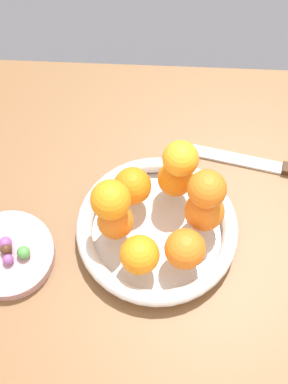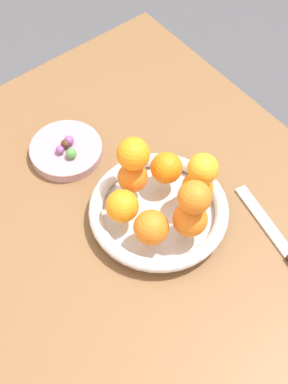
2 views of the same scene
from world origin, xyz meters
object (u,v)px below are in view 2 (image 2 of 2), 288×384
(candy_ball_1, at_px, (65,144))
(fruit_bowl, at_px, (159,211))
(orange_7, at_px, (203,169))
(orange_8, at_px, (133,154))
(candy_dish, at_px, (66,151))
(dining_table, at_px, (167,266))
(orange_3, at_px, (190,219))
(orange_4, at_px, (197,187))
(knife, at_px, (285,248))
(orange_2, at_px, (151,227))
(orange_6, at_px, (195,197))
(candy_ball_2, at_px, (69,140))
(orange_1, at_px, (122,206))
(orange_0, at_px, (133,177))
(candy_ball_3, at_px, (71,153))
(orange_5, at_px, (166,168))
(candy_ball_0, at_px, (60,150))

(candy_ball_1, bearing_deg, fruit_bowl, -168.06)
(fruit_bowl, relative_size, candy_ball_1, 13.82)
(orange_7, bearing_deg, orange_8, 36.90)
(orange_8, bearing_deg, candy_dish, 15.67)
(orange_7, bearing_deg, candy_ball_1, 24.48)
(dining_table, height_order, orange_3, orange_3)
(orange_4, bearing_deg, knife, -158.18)
(orange_2, xyz_separation_m, orange_6, (-0.03, -0.07, 0.06))
(candy_ball_2, bearing_deg, orange_1, 173.25)
(orange_0, bearing_deg, candy_ball_3, 17.15)
(candy_ball_1, relative_size, candy_ball_2, 0.94)
(dining_table, bearing_deg, orange_6, -110.34)
(orange_4, relative_size, orange_8, 0.95)
(candy_dish, xyz_separation_m, orange_2, (-0.28, 0.00, 0.06))
(dining_table, bearing_deg, orange_8, -7.72)
(dining_table, height_order, orange_1, orange_1)
(dining_table, height_order, orange_2, orange_2)
(candy_ball_3, bearing_deg, orange_2, -179.59)
(candy_ball_2, bearing_deg, candy_ball_3, 154.07)
(orange_1, height_order, orange_5, same)
(candy_ball_2, height_order, candy_ball_3, same)
(orange_0, bearing_deg, candy_ball_1, 12.97)
(fruit_bowl, relative_size, candy_dish, 1.77)
(orange_3, height_order, knife, orange_3)
(orange_0, height_order, candy_ball_1, orange_0)
(fruit_bowl, bearing_deg, candy_ball_2, 9.39)
(orange_5, distance_m, orange_7, 0.09)
(dining_table, height_order, candy_ball_2, candy_ball_2)
(orange_2, bearing_deg, knife, -129.07)
(orange_5, bearing_deg, candy_ball_0, 32.06)
(orange_5, relative_size, orange_8, 1.00)
(orange_4, height_order, knife, orange_4)
(dining_table, bearing_deg, candy_ball_3, 7.24)
(candy_ball_0, distance_m, candy_ball_2, 0.03)
(candy_ball_3, bearing_deg, orange_3, -166.69)
(orange_3, xyz_separation_m, orange_6, (0.00, -0.01, 0.06))
(orange_6, bearing_deg, candy_ball_1, 12.44)
(candy_dish, relative_size, orange_8, 2.43)
(orange_0, height_order, orange_3, orange_3)
(orange_0, xyz_separation_m, candy_ball_1, (0.17, 0.04, -0.04))
(orange_0, relative_size, orange_3, 0.91)
(orange_5, height_order, orange_6, orange_6)
(knife, bearing_deg, orange_6, 43.30)
(fruit_bowl, height_order, orange_3, orange_3)
(orange_6, bearing_deg, orange_3, 104.28)
(orange_7, bearing_deg, candy_ball_2, 22.40)
(orange_2, xyz_separation_m, candy_ball_1, (0.28, -0.00, -0.04))
(candy_ball_1, xyz_separation_m, candy_ball_2, (0.00, -0.01, 0.00))
(orange_2, bearing_deg, candy_ball_2, -2.70)
(candy_dish, xyz_separation_m, orange_6, (-0.31, -0.07, 0.12))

